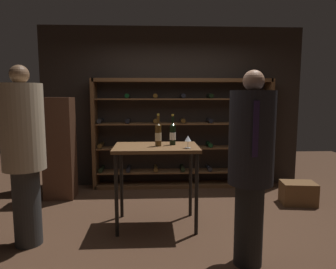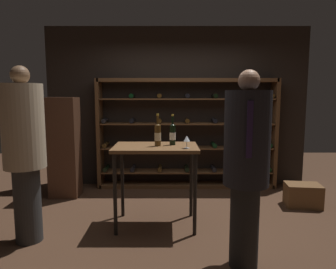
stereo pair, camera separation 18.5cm
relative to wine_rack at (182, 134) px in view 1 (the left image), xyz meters
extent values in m
plane|color=#472D1E|center=(-0.16, -1.56, -0.93)|extent=(9.54, 9.54, 0.00)
cube|color=black|center=(-0.16, 0.21, 0.46)|extent=(4.54, 0.10, 2.76)
cube|color=brown|center=(-1.50, 0.00, 0.01)|extent=(0.06, 0.32, 1.87)
cube|color=brown|center=(1.50, 0.00, 0.01)|extent=(0.06, 0.32, 1.87)
cube|color=brown|center=(0.00, 0.00, 0.92)|extent=(3.00, 0.32, 0.06)
cube|color=brown|center=(0.00, 0.00, -0.90)|extent=(3.00, 0.32, 0.06)
cube|color=brown|center=(0.00, 0.00, -0.65)|extent=(2.92, 0.32, 0.02)
cylinder|color=black|center=(-1.40, 0.00, -0.60)|extent=(0.08, 0.30, 0.08)
cylinder|color=black|center=(-0.93, 0.00, -0.60)|extent=(0.08, 0.30, 0.08)
cylinder|color=#4C3314|center=(-0.47, 0.00, -0.60)|extent=(0.08, 0.30, 0.08)
cylinder|color=black|center=(0.00, 0.00, -0.60)|extent=(0.08, 0.30, 0.08)
cylinder|color=black|center=(0.47, 0.00, -0.60)|extent=(0.08, 0.30, 0.08)
cylinder|color=black|center=(0.93, 0.00, -0.60)|extent=(0.08, 0.30, 0.08)
cylinder|color=black|center=(1.40, 0.00, -0.60)|extent=(0.08, 0.30, 0.08)
cube|color=brown|center=(0.00, 0.00, -0.23)|extent=(2.92, 0.32, 0.02)
cylinder|color=#4C3314|center=(-1.40, 0.00, -0.18)|extent=(0.08, 0.30, 0.08)
cylinder|color=black|center=(-0.93, 0.00, -0.18)|extent=(0.08, 0.30, 0.08)
cylinder|color=black|center=(-0.47, 0.00, -0.18)|extent=(0.08, 0.30, 0.08)
cylinder|color=black|center=(0.00, 0.00, -0.18)|extent=(0.08, 0.30, 0.08)
cylinder|color=black|center=(0.47, 0.00, -0.18)|extent=(0.08, 0.30, 0.08)
cylinder|color=black|center=(0.93, 0.00, -0.18)|extent=(0.08, 0.30, 0.08)
cylinder|color=black|center=(1.40, 0.00, -0.18)|extent=(0.08, 0.30, 0.08)
cube|color=brown|center=(0.00, 0.00, 0.19)|extent=(2.92, 0.32, 0.02)
cylinder|color=black|center=(-1.40, 0.00, 0.24)|extent=(0.08, 0.30, 0.08)
cylinder|color=black|center=(-0.93, 0.00, 0.24)|extent=(0.08, 0.30, 0.08)
cylinder|color=#4C3314|center=(-0.47, 0.00, 0.24)|extent=(0.08, 0.30, 0.08)
cylinder|color=#4C3314|center=(0.00, 0.00, 0.24)|extent=(0.08, 0.30, 0.08)
cylinder|color=black|center=(0.47, 0.00, 0.24)|extent=(0.08, 0.30, 0.08)
cylinder|color=black|center=(0.93, 0.00, 0.24)|extent=(0.08, 0.30, 0.08)
cube|color=brown|center=(0.00, 0.00, 0.60)|extent=(2.92, 0.32, 0.02)
cylinder|color=black|center=(-0.93, 0.00, 0.66)|extent=(0.08, 0.30, 0.08)
cylinder|color=#4C3314|center=(-0.47, 0.00, 0.66)|extent=(0.08, 0.30, 0.08)
cylinder|color=black|center=(0.00, 0.00, 0.66)|extent=(0.08, 0.30, 0.08)
cylinder|color=black|center=(0.47, 0.00, 0.66)|extent=(0.08, 0.30, 0.08)
cylinder|color=#4C3314|center=(0.93, 0.00, 0.66)|extent=(0.08, 0.30, 0.08)
cylinder|color=#4C3314|center=(1.40, 0.00, 0.66)|extent=(0.08, 0.30, 0.08)
cube|color=brown|center=(-0.47, -1.62, 0.05)|extent=(1.01, 0.66, 0.04)
cylinder|color=black|center=(-0.92, -1.90, -0.45)|extent=(0.04, 0.04, 0.95)
cylinder|color=black|center=(-0.02, -1.90, -0.45)|extent=(0.04, 0.04, 0.95)
cylinder|color=black|center=(-0.92, -1.34, -0.45)|extent=(0.04, 0.04, 0.95)
cylinder|color=black|center=(-0.02, -1.34, -0.45)|extent=(0.04, 0.04, 0.95)
cylinder|color=#2E2E2E|center=(-1.86, -2.04, -0.51)|extent=(0.28, 0.28, 0.82)
cylinder|color=tan|center=(-1.86, -2.04, 0.34)|extent=(0.43, 0.43, 0.89)
sphere|color=brown|center=(-1.86, -2.04, 0.88)|extent=(0.19, 0.19, 0.19)
cylinder|color=black|center=(0.38, -2.54, -0.53)|extent=(0.27, 0.27, 0.79)
cylinder|color=black|center=(0.38, -2.54, 0.29)|extent=(0.41, 0.41, 0.85)
sphere|color=#AD7A5B|center=(0.38, -2.54, 0.80)|extent=(0.19, 0.19, 0.19)
cube|color=#26193F|center=(0.35, -2.75, 0.39)|extent=(0.05, 0.02, 0.48)
cube|color=brown|center=(1.62, -0.98, -0.76)|extent=(0.52, 0.40, 0.33)
cube|color=#4C2D1E|center=(-1.95, -0.50, -0.14)|extent=(0.44, 0.36, 1.56)
cylinder|color=black|center=(-0.27, -1.54, 0.19)|extent=(0.07, 0.07, 0.24)
cone|color=black|center=(-0.27, -1.54, 0.32)|extent=(0.07, 0.07, 0.03)
cylinder|color=black|center=(-0.27, -1.54, 0.38)|extent=(0.03, 0.03, 0.09)
cylinder|color=#B7932D|center=(-0.27, -1.54, 0.43)|extent=(0.03, 0.03, 0.02)
cylinder|color=silver|center=(-0.27, -1.54, 0.17)|extent=(0.08, 0.08, 0.09)
cylinder|color=#4C3314|center=(-0.45, -1.63, 0.19)|extent=(0.07, 0.07, 0.25)
cone|color=#4C3314|center=(-0.45, -1.63, 0.33)|extent=(0.07, 0.07, 0.03)
cylinder|color=#4C3314|center=(-0.45, -1.63, 0.39)|extent=(0.03, 0.03, 0.09)
cylinder|color=#B7932D|center=(-0.45, -1.63, 0.44)|extent=(0.03, 0.03, 0.02)
cylinder|color=#C6B28C|center=(-0.45, -1.63, 0.18)|extent=(0.08, 0.08, 0.10)
cylinder|color=silver|center=(-0.11, -1.80, 0.07)|extent=(0.07, 0.07, 0.00)
cylinder|color=silver|center=(-0.11, -1.80, 0.11)|extent=(0.01, 0.01, 0.08)
cone|color=silver|center=(-0.11, -1.80, 0.18)|extent=(0.08, 0.08, 0.06)
cylinder|color=#590A14|center=(-0.11, -1.80, 0.17)|extent=(0.04, 0.04, 0.02)
camera|label=1|loc=(-0.51, -5.27, 0.67)|focal=33.04mm
camera|label=2|loc=(-0.32, -5.28, 0.67)|focal=33.04mm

